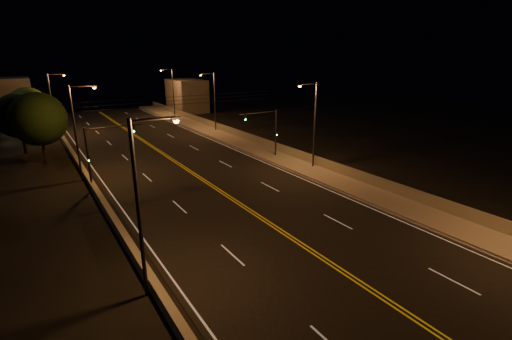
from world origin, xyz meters
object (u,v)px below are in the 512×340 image
streetlight_3 (172,89)px  streetlight_5 (78,127)px  tree_2 (29,107)px  traffic_signal_left (99,149)px  traffic_signal_right (269,128)px  tree_0 (39,119)px  tree_1 (19,116)px  streetlight_2 (213,98)px  streetlight_4 (143,198)px  streetlight_1 (313,120)px  streetlight_6 (54,101)px  tree_3 (27,105)px

streetlight_3 → streetlight_5: size_ratio=1.00×
tree_2 → traffic_signal_left: bearing=-80.4°
tree_2 → traffic_signal_right: bearing=-49.1°
tree_0 → tree_1: (-1.82, 6.53, -0.34)m
streetlight_2 → streetlight_3: (0.00, 18.54, 0.00)m
streetlight_3 → streetlight_4: size_ratio=1.00×
streetlight_3 → traffic_signal_right: bearing=-92.5°
streetlight_5 → traffic_signal_left: (1.16, -3.24, -1.65)m
tree_0 → traffic_signal_left: bearing=-71.7°
streetlight_5 → tree_1: streetlight_5 is taller
streetlight_3 → tree_0: streetlight_3 is taller
tree_2 → streetlight_4: bearing=-85.8°
streetlight_4 → tree_1: streetlight_4 is taller
streetlight_1 → streetlight_6: size_ratio=1.00×
traffic_signal_right → streetlight_5: bearing=170.7°
streetlight_5 → tree_1: bearing=106.9°
tree_1 → tree_0: bearing=-74.4°
streetlight_3 → traffic_signal_left: (-20.29, -36.36, -1.65)m
streetlight_4 → streetlight_5: 21.69m
tree_3 → traffic_signal_right: bearing=-54.4°
tree_1 → streetlight_4: bearing=-82.8°
streetlight_1 → streetlight_4: same height
streetlight_4 → tree_1: 37.37m
streetlight_6 → tree_1: size_ratio=1.23×
streetlight_1 → tree_2: (-24.81, 32.76, -0.61)m
streetlight_1 → streetlight_2: bearing=90.0°
streetlight_3 → streetlight_6: (-21.45, -8.31, 0.00)m
streetlight_3 → tree_0: size_ratio=1.15×
streetlight_6 → tree_2: (-3.36, -1.26, -0.61)m
streetlight_2 → streetlight_6: 23.77m
streetlight_5 → tree_0: 9.31m
streetlight_3 → streetlight_2: bearing=-90.0°
streetlight_5 → streetlight_6: (0.00, 24.81, 0.00)m
streetlight_5 → streetlight_2: bearing=34.2°
tree_3 → traffic_signal_left: bearing=-81.9°
traffic_signal_right → streetlight_6: bearing=125.3°
tree_2 → streetlight_6: bearing=20.5°
streetlight_1 → tree_1: bearing=136.7°
streetlight_4 → tree_2: (-3.36, 45.24, -0.61)m
traffic_signal_right → tree_0: bearing=152.0°
streetlight_3 → tree_3: (-24.94, -3.70, -0.92)m
streetlight_3 → tree_2: (-24.81, -9.56, -0.61)m
streetlight_5 → tree_3: size_ratio=1.32×
tree_3 → streetlight_3: bearing=8.4°
streetlight_5 → tree_2: (-3.36, 23.56, -0.61)m
streetlight_5 → streetlight_6: size_ratio=1.00×
streetlight_3 → streetlight_4: bearing=-111.4°
streetlight_1 → streetlight_6: (-21.45, 34.02, 0.00)m
streetlight_1 → streetlight_5: (-21.45, 9.21, 0.00)m
tree_1 → streetlight_1: bearing=-43.3°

